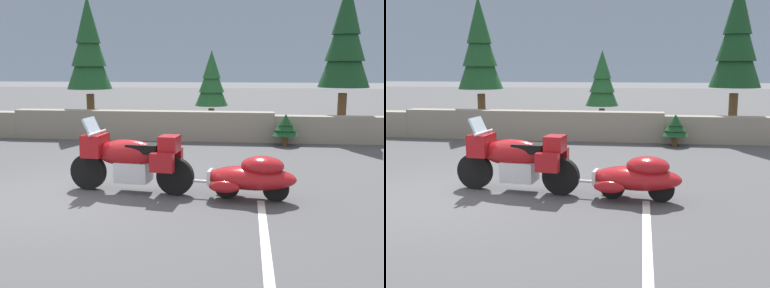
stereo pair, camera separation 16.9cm
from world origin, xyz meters
TOP-DOWN VIEW (x-y plane):
  - ground_plane at (0.00, 0.00)m, footprint 80.00×80.00m
  - stone_guard_wall at (-0.47, 6.44)m, footprint 24.00×0.57m
  - distant_ridgeline at (0.00, 96.40)m, footprint 240.00×80.00m
  - touring_motorcycle at (1.13, 0.58)m, footprint 2.31×0.89m
  - car_shaped_trailer at (3.29, 0.34)m, footprint 2.23×0.88m
  - pine_tree_tall at (6.17, 7.56)m, footprint 1.56×1.56m
  - pine_tree_secondary at (1.98, 8.34)m, footprint 1.13×1.13m
  - pine_tree_far_right at (-2.08, 7.72)m, footprint 1.50×1.50m
  - pine_sapling_near at (4.29, 5.80)m, footprint 0.75×0.75m
  - parking_stripe_marker at (3.44, -1.50)m, footprint 0.12×3.60m

SIDE VIEW (x-z plane):
  - ground_plane at x=0.00m, z-range 0.00..0.00m
  - parking_stripe_marker at x=3.44m, z-range 0.00..0.01m
  - car_shaped_trailer at x=3.29m, z-range 0.03..0.79m
  - stone_guard_wall at x=-0.47m, z-range -0.03..0.86m
  - pine_sapling_near at x=4.29m, z-range 0.11..1.02m
  - touring_motorcycle at x=1.13m, z-range -0.04..1.29m
  - pine_tree_secondary at x=1.98m, z-range 0.35..3.12m
  - pine_tree_far_right at x=-2.08m, z-range 0.57..5.11m
  - pine_tree_tall at x=6.17m, z-range 0.61..5.47m
  - distant_ridgeline at x=0.00m, z-range 0.00..16.00m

